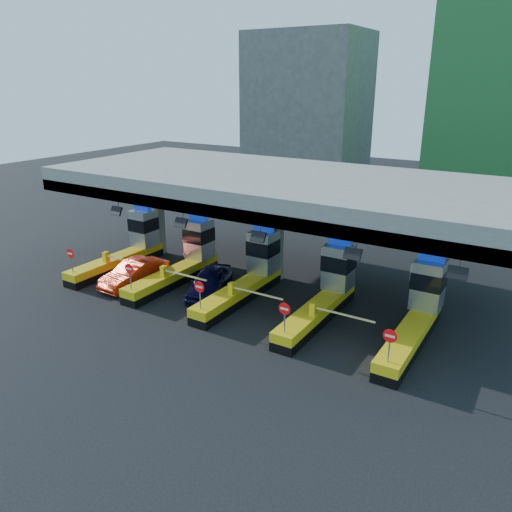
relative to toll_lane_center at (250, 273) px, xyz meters
The scene contains 10 objects.
ground 1.42m from the toll_lane_center, 90.42° to the right, with size 120.00×120.00×0.00m, color black.
toll_canopy 5.40m from the toll_lane_center, 90.02° to the left, with size 28.00×12.09×7.00m.
toll_lane_far_left 10.00m from the toll_lane_center, behind, with size 4.43×8.00×4.16m.
toll_lane_left 5.00m from the toll_lane_center, behind, with size 4.43×8.00×4.16m.
toll_lane_center is the anchor object (origin of this frame).
toll_lane_right 5.00m from the toll_lane_center, ahead, with size 4.43×8.00×4.16m.
toll_lane_far_right 10.00m from the toll_lane_center, ahead, with size 4.43×8.00×4.16m.
bg_building_concrete 39.11m from the toll_lane_center, 111.40° to the left, with size 14.00×10.00×18.00m, color #4C4C49.
van 2.51m from the toll_lane_center, 146.20° to the right, with size 1.93×4.79×1.63m, color black.
red_car 7.50m from the toll_lane_center, 159.43° to the right, with size 1.67×4.78×1.58m, color red.
Camera 1 is at (14.93, -23.27, 12.28)m, focal length 35.00 mm.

